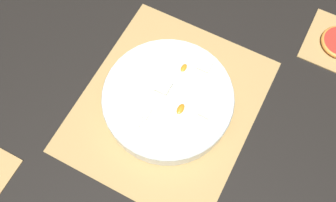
% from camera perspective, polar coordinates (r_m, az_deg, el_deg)
% --- Properties ---
extents(ground_plane, '(6.00, 6.00, 0.00)m').
position_cam_1_polar(ground_plane, '(0.91, 0.00, -0.69)').
color(ground_plane, black).
extents(bamboo_mat_center, '(0.45, 0.38, 0.01)m').
position_cam_1_polar(bamboo_mat_center, '(0.91, 0.00, -0.61)').
color(bamboo_mat_center, '#A8844C').
rests_on(bamboo_mat_center, ground_plane).
extents(fruit_salad_bowl, '(0.29, 0.29, 0.06)m').
position_cam_1_polar(fruit_salad_bowl, '(0.88, 0.03, 0.26)').
color(fruit_salad_bowl, silver).
rests_on(fruit_salad_bowl, bamboo_mat_center).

